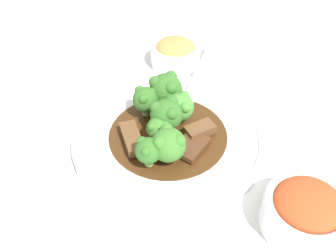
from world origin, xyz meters
TOP-DOWN VIEW (x-y plane):
  - ground_plane at (0.00, 0.00)m, footprint 4.00×4.00m
  - main_plate at (0.00, 0.00)m, footprint 0.31×0.31m
  - beef_strip_0 at (-0.01, -0.06)m, footprint 0.07×0.04m
  - beef_strip_1 at (0.05, 0.02)m, footprint 0.06×0.07m
  - beef_strip_2 at (0.03, 0.04)m, footprint 0.03×0.05m
  - broccoli_floret_0 at (-0.01, 0.00)m, footprint 0.05×0.05m
  - broccoli_floret_1 at (0.05, -0.03)m, footprint 0.05×0.05m
  - broccoli_floret_2 at (0.05, -0.06)m, footprint 0.04×0.04m
  - broccoli_floret_3 at (-0.06, 0.03)m, footprint 0.06×0.06m
  - broccoli_floret_4 at (0.01, -0.02)m, footprint 0.04×0.04m
  - broccoli_floret_5 at (-0.06, -0.01)m, footprint 0.04×0.04m
  - broccoli_floret_6 at (-0.02, 0.03)m, footprint 0.05×0.05m
  - serving_spoon at (-0.07, 0.07)m, footprint 0.18×0.19m
  - side_bowl_kimchi at (0.22, 0.08)m, footprint 0.11×0.11m
  - side_bowl_appetizer at (-0.19, 0.12)m, footprint 0.10×0.10m
  - sauce_dish at (-0.08, -0.22)m, footprint 0.08×0.08m

SIDE VIEW (x-z plane):
  - ground_plane at x=0.00m, z-range 0.00..0.00m
  - sauce_dish at x=-0.08m, z-range 0.00..0.01m
  - main_plate at x=0.00m, z-range 0.00..0.02m
  - beef_strip_1 at x=0.05m, z-range 0.02..0.03m
  - serving_spoon at x=-0.07m, z-range 0.02..0.03m
  - beef_strip_0 at x=-0.01m, z-range 0.02..0.03m
  - side_bowl_appetizer at x=-0.19m, z-range 0.00..0.05m
  - beef_strip_2 at x=0.03m, z-range 0.02..0.03m
  - side_bowl_kimchi at x=0.22m, z-range 0.00..0.06m
  - broccoli_floret_4 at x=0.01m, z-range 0.02..0.07m
  - broccoli_floret_6 at x=-0.02m, z-range 0.02..0.07m
  - broccoli_floret_2 at x=0.05m, z-range 0.02..0.07m
  - broccoli_floret_1 at x=0.05m, z-range 0.02..0.08m
  - broccoli_floret_5 at x=-0.06m, z-range 0.02..0.08m
  - broccoli_floret_0 at x=-0.01m, z-range 0.02..0.08m
  - broccoli_floret_3 at x=-0.06m, z-range 0.02..0.09m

